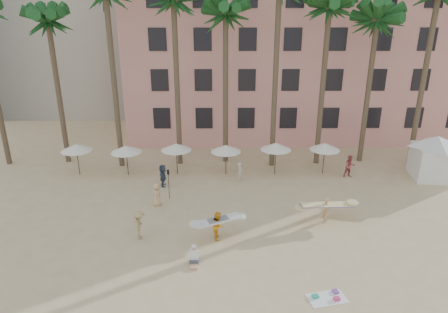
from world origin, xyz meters
The scene contains 11 objects.
ground centered at (0.00, 0.00, 0.00)m, with size 120.00×120.00×0.00m, color #D1B789.
pink_hotel centered at (7.00, 26.00, 8.00)m, with size 35.00×14.00×16.00m, color pink.
palm_row centered at (0.51, 15.00, 12.97)m, with size 44.40×5.40×16.30m.
umbrella_row centered at (-3.00, 12.50, 2.33)m, with size 22.50×2.70×2.73m.
cabana centered at (15.52, 11.70, 2.07)m, with size 5.01×5.01×3.50m.
beach_towel centered at (3.65, -2.44, 0.03)m, with size 1.98×1.37×0.14m.
carrier_yellow centered at (5.32, 4.75, 0.97)m, with size 3.56×1.37×1.68m.
carrier_white centered at (-1.58, 2.84, 0.92)m, with size 2.83×1.59×1.72m.
beachgoers centered at (-2.25, 8.13, 0.88)m, with size 15.99×10.06×1.83m.
paddle centered at (-5.11, 8.09, 1.41)m, with size 0.18×0.04×2.23m.
seated_man centered at (-2.85, 0.31, 0.37)m, with size 0.47×0.82×1.07m.
Camera 1 is at (-1.38, -17.71, 12.95)m, focal length 32.00 mm.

